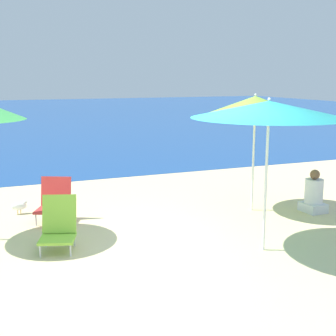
# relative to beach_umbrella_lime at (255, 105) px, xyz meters

# --- Properties ---
(ground_plane) EXTENTS (60.00, 60.00, 0.00)m
(ground_plane) POSITION_rel_beach_umbrella_lime_xyz_m (-2.06, -1.28, -1.87)
(ground_plane) COLOR beige
(sea_water) EXTENTS (60.00, 40.00, 0.01)m
(sea_water) POSITION_rel_beach_umbrella_lime_xyz_m (-2.06, 23.54, -1.87)
(sea_water) COLOR #19478C
(sea_water) RESTS_ON ground
(beach_umbrella_lime) EXTENTS (1.71, 1.71, 2.07)m
(beach_umbrella_lime) POSITION_rel_beach_umbrella_lime_xyz_m (0.00, 0.00, 0.00)
(beach_umbrella_lime) COLOR white
(beach_umbrella_lime) RESTS_ON ground
(beach_umbrella_teal) EXTENTS (2.05, 2.05, 2.09)m
(beach_umbrella_teal) POSITION_rel_beach_umbrella_lime_xyz_m (-0.92, -1.76, 0.06)
(beach_umbrella_teal) COLOR white
(beach_umbrella_teal) RESTS_ON ground
(beach_chair_red) EXTENTS (0.68, 0.70, 0.72)m
(beach_chair_red) POSITION_rel_beach_umbrella_lime_xyz_m (-3.37, 0.71, -1.53)
(beach_chair_red) COLOR silver
(beach_chair_red) RESTS_ON ground
(beach_chair_lime) EXTENTS (0.62, 0.67, 0.73)m
(beach_chair_lime) POSITION_rel_beach_umbrella_lime_xyz_m (-3.52, -0.63, -1.54)
(beach_chair_lime) COLOR silver
(beach_chair_lime) RESTS_ON ground
(person_seated_near) EXTENTS (0.37, 0.43, 0.76)m
(person_seated_near) POSITION_rel_beach_umbrella_lime_xyz_m (0.95, -0.50, -1.57)
(person_seated_near) COLOR silver
(person_seated_near) RESTS_ON ground
(seagull) EXTENTS (0.27, 0.11, 0.23)m
(seagull) POSITION_rel_beach_umbrella_lime_xyz_m (-3.88, 1.33, -1.73)
(seagull) COLOR gold
(seagull) RESTS_ON ground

